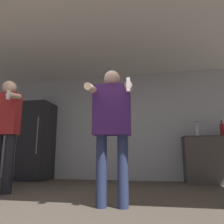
% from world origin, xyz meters
% --- Properties ---
extents(ground_plane, '(14.00, 14.00, 0.00)m').
position_xyz_m(ground_plane, '(0.00, 0.00, 0.00)').
color(ground_plane, '#4C4238').
extents(wall_back, '(7.00, 0.06, 2.55)m').
position_xyz_m(wall_back, '(0.00, 3.32, 1.27)').
color(wall_back, '#B2B7BC').
rests_on(wall_back, ground_plane).
extents(ceiling_slab, '(7.00, 3.81, 0.05)m').
position_xyz_m(ceiling_slab, '(0.00, 1.65, 2.57)').
color(ceiling_slab, silver).
rests_on(ceiling_slab, wall_back).
extents(refrigerator, '(0.65, 0.74, 1.83)m').
position_xyz_m(refrigerator, '(-1.89, 2.94, 0.92)').
color(refrigerator, '#262628').
rests_on(refrigerator, ground_plane).
extents(counter, '(1.34, 0.60, 0.95)m').
position_xyz_m(counter, '(2.15, 3.01, 0.48)').
color(counter, '#47423D').
rests_on(counter, ground_plane).
extents(bottle_dark_rum, '(0.08, 0.08, 0.33)m').
position_xyz_m(bottle_dark_rum, '(1.79, 2.94, 1.08)').
color(bottle_dark_rum, silver).
rests_on(bottle_dark_rum, counter).
extents(bottle_brown_liquor, '(0.09, 0.09, 0.34)m').
position_xyz_m(bottle_brown_liquor, '(2.28, 2.94, 1.09)').
color(bottle_brown_liquor, maroon).
rests_on(bottle_brown_liquor, counter).
extents(person_woman_foreground, '(0.52, 0.54, 1.56)m').
position_xyz_m(person_woman_foreground, '(0.42, 0.53, 0.94)').
color(person_woman_foreground, navy).
rests_on(person_woman_foreground, ground_plane).
extents(person_man_side, '(0.48, 0.44, 1.75)m').
position_xyz_m(person_man_side, '(-1.39, 1.10, 0.98)').
color(person_man_side, black).
rests_on(person_man_side, ground_plane).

